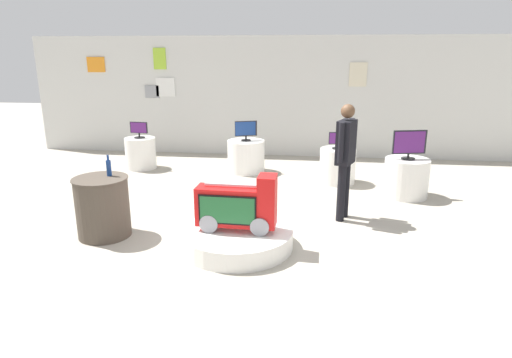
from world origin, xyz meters
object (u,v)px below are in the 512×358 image
Objects in this scene: tv_on_right_rear at (409,144)px; shopper_browsing_near_truck at (345,153)px; tv_on_far_right at (339,140)px; side_table_round at (103,207)px; novelty_firetruck_tv at (238,208)px; bottle_on_side_table at (109,168)px; tv_on_left_rear at (139,130)px; display_pedestal_left_rear at (141,153)px; display_pedestal_right_rear at (406,178)px; tv_on_center_rear at (246,130)px; display_pedestal_far_right at (337,166)px; main_display_pedestal at (237,238)px; display_pedestal_center_rear at (246,156)px.

tv_on_right_rear is 1.69m from shopper_browsing_near_truck.
tv_on_far_right is 0.46× the size of side_table_round.
tv_on_right_rear reaches higher than tv_on_far_right.
tv_on_right_rear reaches higher than novelty_firetruck_tv.
side_table_round is 0.54m from bottle_on_side_table.
shopper_browsing_near_truck is (4.13, -2.50, 0.16)m from tv_on_left_rear.
tv_on_far_right is at bearing -8.06° from display_pedestal_left_rear.
tv_on_center_rear is at bearing 157.00° from display_pedestal_right_rear.
side_table_round is (-3.28, -2.97, 0.08)m from display_pedestal_far_right.
display_pedestal_far_right is at bearing 41.87° from bottle_on_side_table.
shopper_browsing_near_truck is (-0.02, -1.92, 0.18)m from tv_on_far_right.
display_pedestal_far_right is at bearing 42.21° from side_table_round.
tv_on_right_rear is (2.56, 2.42, 0.81)m from main_display_pedestal.
display_pedestal_center_rear and display_pedestal_right_rear have the same top height.
display_pedestal_left_rear is 4.19m from display_pedestal_far_right.
main_display_pedestal is at bearing -136.53° from display_pedestal_right_rear.
tv_on_center_rear is 2.02m from display_pedestal_far_right.
side_table_round reaches higher than main_display_pedestal.
tv_on_far_right is 1.32× the size of bottle_on_side_table.
side_table_round is at bearing -76.23° from tv_on_left_rear.
tv_on_right_rear reaches higher than display_pedestal_left_rear.
display_pedestal_right_rear is 1.33m from display_pedestal_far_right.
display_pedestal_right_rear is (2.56, 2.43, 0.21)m from main_display_pedestal.
display_pedestal_center_rear is 1.34× the size of tv_on_right_rear.
tv_on_center_rear is (-0.44, 3.70, 0.35)m from novelty_firetruck_tv.
tv_on_left_rear is 0.23× the size of shopper_browsing_near_truck.
tv_on_left_rear is 0.52× the size of display_pedestal_right_rear.
tv_on_far_right reaches higher than display_pedestal_far_right.
tv_on_left_rear is at bearing 126.34° from main_display_pedestal.
display_pedestal_far_right is (4.15, -0.58, 0.00)m from display_pedestal_left_rear.
display_pedestal_far_right is at bearing -8.01° from display_pedestal_left_rear.
side_table_round reaches higher than display_pedestal_center_rear.
display_pedestal_left_rear is 0.86× the size of display_pedestal_center_rear.
side_table_round is at bearing -111.86° from display_pedestal_center_rear.
side_table_round reaches higher than display_pedestal_far_right.
display_pedestal_left_rear and display_pedestal_right_rear have the same top height.
tv_on_left_rear is at bearing 171.99° from tv_on_far_right.
tv_on_right_rear is 0.33× the size of shopper_browsing_near_truck.
display_pedestal_far_right is 1.78× the size of tv_on_far_right.
tv_on_center_rear reaches higher than side_table_round.
display_pedestal_far_right is 2.04m from shopper_browsing_near_truck.
display_pedestal_far_right is 0.49m from tv_on_far_right.
tv_on_center_rear is at bearing 68.72° from bottle_on_side_table.
novelty_firetruck_tv is at bearing -53.53° from tv_on_left_rear.
tv_on_left_rear reaches higher than tv_on_far_right.
display_pedestal_far_right is at bearing 65.74° from novelty_firetruck_tv.
tv_on_center_rear is 3.25m from tv_on_right_rear.
tv_on_left_rear is at bearing 166.42° from tv_on_right_rear.
novelty_firetruck_tv is at bearing -83.15° from tv_on_center_rear.
tv_on_left_rear is at bearing 172.04° from display_pedestal_far_right.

